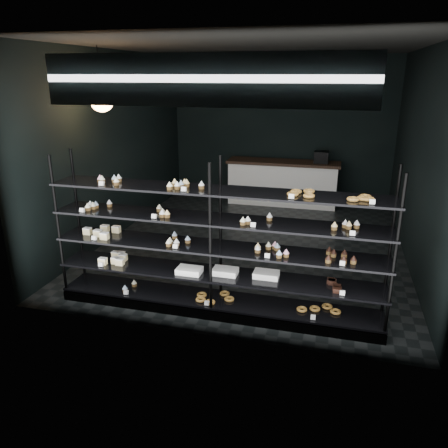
# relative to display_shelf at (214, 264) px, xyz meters

# --- Properties ---
(room) EXTENTS (5.01, 6.01, 3.20)m
(room) POSITION_rel_display_shelf_xyz_m (0.02, 2.45, 0.97)
(room) COLOR black
(room) RESTS_ON ground
(display_shelf) EXTENTS (4.00, 0.50, 1.91)m
(display_shelf) POSITION_rel_display_shelf_xyz_m (0.00, 0.00, 0.00)
(display_shelf) COLOR black
(display_shelf) RESTS_ON room
(signage) EXTENTS (3.30, 0.05, 0.50)m
(signage) POSITION_rel_display_shelf_xyz_m (0.02, -0.48, 2.12)
(signage) COLOR #0C1740
(signage) RESTS_ON room
(pendant_lamp) EXTENTS (0.33, 0.33, 0.90)m
(pendant_lamp) POSITION_rel_display_shelf_xyz_m (-1.98, 1.15, 1.82)
(pendant_lamp) COLOR black
(pendant_lamp) RESTS_ON room
(service_counter) EXTENTS (2.47, 0.65, 1.23)m
(service_counter) POSITION_rel_display_shelf_xyz_m (0.19, 4.95, -0.13)
(service_counter) COLOR silver
(service_counter) RESTS_ON room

